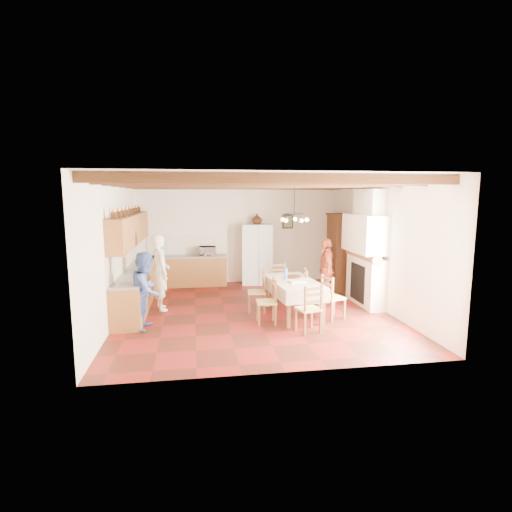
{
  "coord_description": "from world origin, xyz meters",
  "views": [
    {
      "loc": [
        -1.32,
        -8.82,
        2.65
      ],
      "look_at": [
        0.1,
        0.3,
        1.25
      ],
      "focal_mm": 28.0,
      "sensor_mm": 36.0,
      "label": 1
    }
  ],
  "objects": [
    {
      "name": "chair_left_far",
      "position": [
        0.07,
        -0.0,
        0.48
      ],
      "size": [
        0.44,
        0.46,
        0.96
      ],
      "primitive_type": null,
      "rotation": [
        0.0,
        0.0,
        -1.68
      ],
      "color": "brown",
      "rests_on": "floor"
    },
    {
      "name": "ceiling_beams",
      "position": [
        0.0,
        0.0,
        2.91
      ],
      "size": [
        6.0,
        6.3,
        0.16
      ],
      "primitive_type": null,
      "color": "#3C1A0F",
      "rests_on": "ground"
    },
    {
      "name": "upper_cabinets",
      "position": [
        -2.83,
        1.05,
        1.85
      ],
      "size": [
        0.35,
        4.2,
        0.7
      ],
      "primitive_type": "cube",
      "color": "brown",
      "rests_on": "ground"
    },
    {
      "name": "hutch",
      "position": [
        2.75,
        1.95,
        1.07
      ],
      "size": [
        0.58,
        1.21,
        2.14
      ],
      "primitive_type": null,
      "rotation": [
        0.0,
        0.0,
        -0.07
      ],
      "color": "#381F0D",
      "rests_on": "floor"
    },
    {
      "name": "chair_end_near",
      "position": [
        0.85,
        -1.53,
        0.48
      ],
      "size": [
        0.51,
        0.5,
        0.96
      ],
      "primitive_type": null,
      "rotation": [
        0.0,
        0.0,
        3.41
      ],
      "color": "brown",
      "rests_on": "floor"
    },
    {
      "name": "dining_table",
      "position": [
        0.83,
        -0.4,
        0.71
      ],
      "size": [
        1.08,
        1.89,
        0.8
      ],
      "rotation": [
        0.0,
        0.0,
        0.09
      ],
      "color": "beige",
      "rests_on": "floor"
    },
    {
      "name": "wall_left",
      "position": [
        -3.01,
        0.0,
        1.5
      ],
      "size": [
        0.02,
        6.5,
        3.0
      ],
      "primitive_type": "cube",
      "color": "#F4EBCA",
      "rests_on": "ground"
    },
    {
      "name": "backsplash_left",
      "position": [
        -2.98,
        1.05,
        1.2
      ],
      "size": [
        0.03,
        4.3,
        0.6
      ],
      "primitive_type": "cube",
      "color": "white",
      "rests_on": "ground"
    },
    {
      "name": "countertop_back",
      "position": [
        -1.55,
        2.95,
        0.88
      ],
      "size": [
        2.34,
        0.62,
        0.04
      ],
      "primitive_type": "cube",
      "color": "slate",
      "rests_on": "lower_cabinets_back"
    },
    {
      "name": "backsplash_back",
      "position": [
        -1.55,
        3.23,
        1.2
      ],
      "size": [
        2.3,
        0.03,
        0.6
      ],
      "primitive_type": "cube",
      "color": "white",
      "rests_on": "ground"
    },
    {
      "name": "wall_front",
      "position": [
        0.0,
        -3.26,
        1.5
      ],
      "size": [
        6.0,
        0.02,
        3.0
      ],
      "primitive_type": "cube",
      "color": "#F4EBCA",
      "rests_on": "ground"
    },
    {
      "name": "chair_left_near",
      "position": [
        0.13,
        -0.89,
        0.48
      ],
      "size": [
        0.43,
        0.45,
        0.96
      ],
      "primitive_type": null,
      "rotation": [
        0.0,
        0.0,
        -1.64
      ],
      "color": "brown",
      "rests_on": "floor"
    },
    {
      "name": "wall_back",
      "position": [
        0.0,
        3.26,
        1.5
      ],
      "size": [
        6.0,
        0.02,
        3.0
      ],
      "primitive_type": "cube",
      "color": "#F4EBCA",
      "rests_on": "ground"
    },
    {
      "name": "wall_picture",
      "position": [
        1.55,
        3.23,
        1.85
      ],
      "size": [
        0.34,
        0.03,
        0.42
      ],
      "primitive_type": "cube",
      "color": "#322119",
      "rests_on": "ground"
    },
    {
      "name": "lower_cabinets_left",
      "position": [
        -2.7,
        1.05,
        0.43
      ],
      "size": [
        0.6,
        4.3,
        0.86
      ],
      "primitive_type": "cube",
      "color": "brown",
      "rests_on": "ground"
    },
    {
      "name": "person_woman_blue",
      "position": [
        -2.3,
        -0.79,
        0.78
      ],
      "size": [
        0.73,
        0.86,
        1.55
      ],
      "primitive_type": "imported",
      "rotation": [
        0.0,
        0.0,
        1.36
      ],
      "color": "#445FAB",
      "rests_on": "floor"
    },
    {
      "name": "chair_right_far",
      "position": [
        1.41,
        -0.0,
        0.48
      ],
      "size": [
        0.46,
        0.48,
        0.96
      ],
      "primitive_type": null,
      "rotation": [
        0.0,
        0.0,
        1.42
      ],
      "color": "brown",
      "rests_on": "floor"
    },
    {
      "name": "refrigerator",
      "position": [
        0.55,
        2.98,
        0.9
      ],
      "size": [
        0.98,
        0.84,
        1.81
      ],
      "primitive_type": "cube",
      "rotation": [
        0.0,
        0.0,
        -0.12
      ],
      "color": "white",
      "rests_on": "floor"
    },
    {
      "name": "lower_cabinets_back",
      "position": [
        -1.55,
        2.95,
        0.43
      ],
      "size": [
        2.3,
        0.6,
        0.86
      ],
      "primitive_type": "cube",
      "color": "brown",
      "rests_on": "ground"
    },
    {
      "name": "person_man",
      "position": [
        -2.12,
        0.49,
        0.89
      ],
      "size": [
        0.59,
        0.74,
        1.78
      ],
      "primitive_type": "imported",
      "rotation": [
        0.0,
        0.0,
        1.86
      ],
      "color": "white",
      "rests_on": "floor"
    },
    {
      "name": "floor",
      "position": [
        0.0,
        0.0,
        -0.01
      ],
      "size": [
        6.0,
        6.5,
        0.02
      ],
      "primitive_type": "cube",
      "color": "#4B1B12",
      "rests_on": "ground"
    },
    {
      "name": "fridge_vase",
      "position": [
        0.55,
        2.98,
        1.96
      ],
      "size": [
        0.32,
        0.32,
        0.31
      ],
      "primitive_type": "imported",
      "rotation": [
        0.0,
        0.0,
        -0.08
      ],
      "color": "#381F0D",
      "rests_on": "refrigerator"
    },
    {
      "name": "person_woman_red",
      "position": [
        1.96,
        0.7,
        0.8
      ],
      "size": [
        0.57,
        0.99,
        1.6
      ],
      "primitive_type": "imported",
      "rotation": [
        0.0,
        0.0,
        -1.77
      ],
      "color": "#BE482F",
      "rests_on": "floor"
    },
    {
      "name": "countertop_left",
      "position": [
        -2.7,
        1.05,
        0.88
      ],
      "size": [
        0.62,
        4.3,
        0.04
      ],
      "primitive_type": "cube",
      "color": "slate",
      "rests_on": "lower_cabinets_left"
    },
    {
      "name": "ceiling",
      "position": [
        0.0,
        0.0,
        3.01
      ],
      "size": [
        6.0,
        6.5,
        0.02
      ],
      "primitive_type": "cube",
      "color": "silver",
      "rests_on": "ground"
    },
    {
      "name": "chair_end_far",
      "position": [
        0.76,
        0.78,
        0.48
      ],
      "size": [
        0.43,
        0.41,
        0.96
      ],
      "primitive_type": null,
      "rotation": [
        0.0,
        0.0,
        -0.03
      ],
      "color": "brown",
      "rests_on": "floor"
    },
    {
      "name": "chandelier",
      "position": [
        0.83,
        -0.4,
        2.25
      ],
      "size": [
        0.47,
        0.47,
        0.03
      ],
      "primitive_type": "torus",
      "color": "black",
      "rests_on": "ground"
    },
    {
      "name": "chair_right_near",
      "position": [
        1.63,
        -0.77,
        0.48
      ],
      "size": [
        0.52,
        0.53,
        0.96
      ],
      "primitive_type": null,
      "rotation": [
        0.0,
        0.0,
        1.91
      ],
      "color": "brown",
      "rests_on": "floor"
    },
    {
      "name": "microwave",
      "position": [
        -0.94,
        2.95,
        1.03
      ],
      "size": [
        0.48,
        0.33,
        0.26
      ],
      "primitive_type": "imported",
      "rotation": [
        0.0,
        0.0,
        -0.01
      ],
      "color": "silver",
      "rests_on": "countertop_back"
    },
    {
      "name": "wall_right",
      "position": [
        3.01,
        0.0,
        1.5
      ],
      "size": [
        0.02,
        6.5,
        3.0
      ],
      "primitive_type": "cube",
      "color": "#F4EBCA",
      "rests_on": "ground"
    },
    {
      "name": "fireplace",
      "position": [
        2.72,
        0.2,
        1.4
      ],
      "size": [
        0.56,
        1.6,
        2.8
      ],
      "primitive_type": null,
      "color": "beige",
      "rests_on": "ground"
    }
  ]
}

